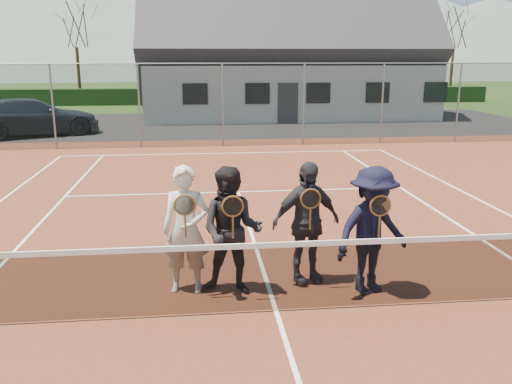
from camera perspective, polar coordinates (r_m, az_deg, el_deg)
ground at (r=26.63m, az=-4.16°, el=7.06°), size 220.00×220.00×0.00m
court_surface at (r=7.25m, az=2.10°, el=-12.45°), size 30.00×30.00×0.02m
tarmac_carpark at (r=26.79m, az=-12.80°, el=6.80°), size 40.00×12.00×0.01m
hedge_row at (r=38.52m, az=-4.88°, el=10.04°), size 40.00×1.20×1.10m
hill_west at (r=104.38m, az=-20.42°, el=16.42°), size 110.00×110.00×18.00m
hill_centre at (r=103.85m, az=5.70°, el=18.32°), size 120.00×120.00×22.00m
hill_east at (r=115.89m, az=23.45°, el=14.85°), size 90.00×90.00×14.00m
car_c at (r=24.63m, az=-22.47°, el=7.28°), size 5.77×4.19×1.55m
court_markings at (r=7.25m, az=2.10°, el=-12.34°), size 11.03×23.83×0.01m
tennis_net at (r=7.03m, az=2.14°, el=-8.59°), size 11.68×0.08×1.10m
perimeter_fence at (r=20.01m, az=-3.51°, el=9.13°), size 30.07×0.07×3.02m
clubhouse at (r=30.83m, az=3.13°, el=15.46°), size 15.60×8.20×7.70m
tree_b at (r=40.31m, az=-18.58°, el=17.02°), size 3.20×3.20×7.77m
tree_c at (r=39.61m, az=-2.05°, el=17.78°), size 3.20×3.20×7.77m
tree_d at (r=41.57m, az=12.51°, el=17.29°), size 3.20×3.20×7.77m
tree_e at (r=43.81m, az=20.29°, el=16.60°), size 3.20×3.20×7.77m
player_a at (r=7.56m, az=-7.38°, el=-3.97°), size 0.71×0.54×1.80m
player_b at (r=7.45m, az=-2.57°, el=-4.14°), size 1.01×0.87×1.80m
player_c at (r=7.84m, az=5.30°, el=-3.24°), size 1.13×0.70×1.80m
player_d at (r=7.64m, az=12.13°, el=-3.98°), size 1.33×1.04×1.80m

